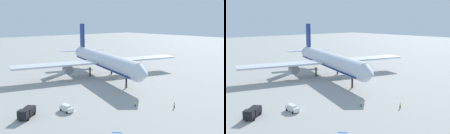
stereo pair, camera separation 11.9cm
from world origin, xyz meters
The scene contains 11 objects.
ground_plane centered at (0.00, 0.00, 0.00)m, with size 600.00×600.00×0.00m, color #9E9E99.
airliner centered at (-1.22, 0.30, 7.43)m, with size 73.09×78.40×23.59m.
service_truck_1 centered at (25.57, -46.26, 1.44)m, with size 6.20×6.31×2.76m.
service_van centered at (28.38, -35.95, 1.03)m, with size 4.71×2.29×1.97m.
baggage_cart_0 centered at (-24.79, 35.62, 0.76)m, with size 2.65×3.42×1.38m.
ground_worker_1 centered at (38.19, -18.25, 0.85)m, with size 0.56×0.56×1.67m.
ground_worker_2 centered at (-39.34, -19.79, 0.90)m, with size 0.57×0.57×1.76m.
ground_worker_3 centered at (46.39, -10.33, 0.87)m, with size 0.48×0.48×1.72m.
traffic_cone_0 centered at (-44.88, -0.26, 0.28)m, with size 0.36×0.36×0.55m, color orange.
traffic_cone_1 centered at (-42.16, -13.37, 0.28)m, with size 0.36×0.36×0.55m, color orange.
traffic_cone_2 centered at (-36.76, 27.67, 0.28)m, with size 0.36×0.36×0.55m, color orange.
Camera 2 is at (88.79, -70.17, 25.45)m, focal length 40.67 mm.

